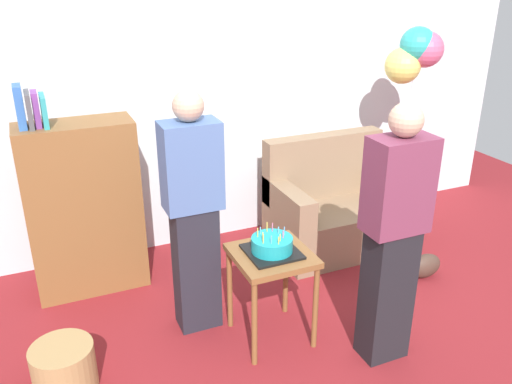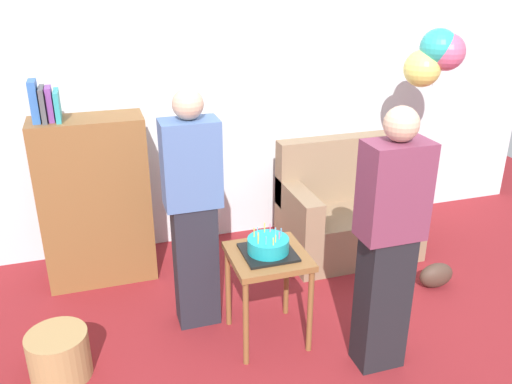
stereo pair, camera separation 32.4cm
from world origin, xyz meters
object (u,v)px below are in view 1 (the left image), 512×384
at_px(person_holding_cake, 393,237).
at_px(birthday_cake, 272,246).
at_px(side_table, 272,266).
at_px(wicker_basket, 64,369).
at_px(bookshelf, 84,207).
at_px(couch, 333,210).
at_px(handbag, 425,266).
at_px(balloon_bunch, 415,53).
at_px(person_blowing_candles, 194,214).

bearing_deg(person_holding_cake, birthday_cake, -45.83).
bearing_deg(side_table, birthday_cake, 129.72).
height_order(person_holding_cake, wicker_basket, person_holding_cake).
bearing_deg(bookshelf, couch, -4.74).
bearing_deg(handbag, balloon_bunch, 69.99).
bearing_deg(person_blowing_candles, bookshelf, 111.03).
bearing_deg(balloon_bunch, person_holding_cake, -130.11).
bearing_deg(handbag, person_holding_cake, -144.43).
relative_size(couch, birthday_cake, 3.44).
xyz_separation_m(birthday_cake, balloon_bunch, (1.69, 0.89, 0.96)).
bearing_deg(wicker_basket, person_blowing_candles, 18.66).
distance_m(side_table, person_blowing_candles, 0.60).
bearing_deg(person_blowing_candles, side_table, -56.11).
relative_size(couch, person_blowing_candles, 0.67).
bearing_deg(bookshelf, person_holding_cake, -44.45).
bearing_deg(birthday_cake, side_table, -50.28).
distance_m(couch, birthday_cake, 1.44).
relative_size(wicker_basket, balloon_bunch, 0.19).
distance_m(handbag, balloon_bunch, 1.72).
height_order(couch, wicker_basket, couch).
distance_m(couch, person_blowing_candles, 1.63).
height_order(bookshelf, handbag, bookshelf).
xyz_separation_m(bookshelf, balloon_bunch, (2.69, -0.22, 0.98)).
height_order(side_table, wicker_basket, side_table).
xyz_separation_m(bookshelf, wicker_basket, (-0.30, -1.09, -0.52)).
relative_size(birthday_cake, person_holding_cake, 0.20).
bearing_deg(wicker_basket, side_table, -1.03).
bearing_deg(birthday_cake, person_blowing_candles, 140.50).
relative_size(couch, handbag, 3.93).
height_order(wicker_basket, balloon_bunch, balloon_bunch).
bearing_deg(bookshelf, person_blowing_candles, -52.36).
bearing_deg(birthday_cake, bookshelf, 132.05).
xyz_separation_m(side_table, balloon_bunch, (1.69, 0.89, 1.11)).
xyz_separation_m(wicker_basket, balloon_bunch, (3.00, 0.87, 1.50)).
distance_m(side_table, handbag, 1.51).
distance_m(person_blowing_candles, handbag, 1.98).
relative_size(couch, wicker_basket, 3.06).
height_order(couch, bookshelf, bookshelf).
bearing_deg(side_table, person_holding_cake, -37.16).
bearing_deg(couch, person_blowing_candles, -156.78).
height_order(side_table, balloon_bunch, balloon_bunch).
bearing_deg(person_holding_cake, couch, -117.11).
relative_size(couch, bookshelf, 0.69).
xyz_separation_m(couch, handbag, (0.40, -0.76, -0.24)).
bearing_deg(birthday_cake, person_holding_cake, -37.16).
height_order(birthday_cake, handbag, birthday_cake).
relative_size(side_table, wicker_basket, 1.76).
relative_size(person_blowing_candles, balloon_bunch, 0.88).
bearing_deg(couch, person_holding_cake, -108.44).
xyz_separation_m(couch, side_table, (-1.03, -0.94, 0.19)).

